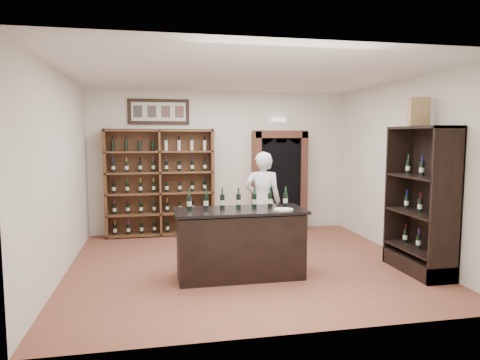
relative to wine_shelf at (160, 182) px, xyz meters
name	(u,v)px	position (x,y,z in m)	size (l,w,h in m)	color
floor	(245,264)	(1.30, -2.33, -1.10)	(5.50, 5.50, 0.00)	brown
ceiling	(245,74)	(1.30, -2.33, 1.90)	(5.50, 5.50, 0.00)	white
wall_back	(221,162)	(1.30, 0.17, 0.40)	(5.50, 0.04, 3.00)	silver
wall_left	(60,174)	(-1.45, -2.33, 0.40)	(0.04, 5.00, 3.00)	silver
wall_right	(403,169)	(4.05, -2.33, 0.40)	(0.04, 5.00, 3.00)	silver
wine_shelf	(160,182)	(0.00, 0.00, 0.00)	(2.20, 0.38, 2.20)	#53361C
framed_picture	(159,112)	(0.00, 0.14, 1.45)	(1.25, 0.04, 0.52)	black
arched_doorway	(279,178)	(2.55, 0.00, 0.04)	(1.17, 0.35, 2.17)	black
emergency_light	(279,120)	(2.55, 0.09, 1.30)	(0.30, 0.10, 0.10)	white
tasting_counter	(240,244)	(1.10, -2.93, -0.61)	(1.88, 0.78, 1.00)	black
counter_bottle_0	(189,202)	(0.38, -2.81, 0.01)	(0.07, 0.07, 0.30)	black
counter_bottle_1	(206,202)	(0.62, -2.81, 0.01)	(0.07, 0.07, 0.30)	black
counter_bottle_2	(222,201)	(0.86, -2.81, 0.01)	(0.07, 0.07, 0.30)	black
counter_bottle_3	(238,201)	(1.10, -2.81, 0.01)	(0.07, 0.07, 0.30)	black
counter_bottle_4	(254,200)	(1.34, -2.81, 0.01)	(0.07, 0.07, 0.30)	black
counter_bottle_5	(270,200)	(1.58, -2.81, 0.01)	(0.07, 0.07, 0.30)	black
counter_bottle_6	(286,199)	(1.82, -2.81, 0.01)	(0.07, 0.07, 0.30)	black
side_cabinet	(421,223)	(3.82, -3.23, -0.35)	(0.48, 1.20, 2.20)	black
shopkeeper	(263,201)	(1.79, -1.56, -0.21)	(0.65, 0.43, 1.78)	silver
plate	(283,210)	(1.69, -3.13, -0.09)	(0.28, 0.28, 0.02)	beige
wine_crate	(419,112)	(3.78, -3.12, 1.32)	(0.31, 0.13, 0.43)	tan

